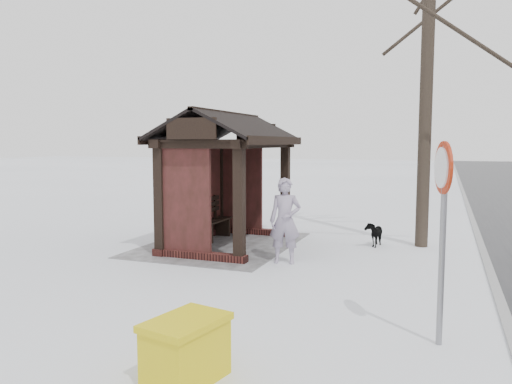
# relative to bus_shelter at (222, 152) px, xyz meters

# --- Properties ---
(ground) EXTENTS (120.00, 120.00, 0.00)m
(ground) POSITION_rel_bus_shelter_xyz_m (0.00, 0.16, -2.17)
(ground) COLOR white
(ground) RESTS_ON ground
(kerb) EXTENTS (120.00, 0.15, 0.06)m
(kerb) POSITION_rel_bus_shelter_xyz_m (0.00, 5.66, -2.16)
(kerb) COLOR gray
(kerb) RESTS_ON ground
(trampled_patch) EXTENTS (4.20, 3.20, 0.02)m
(trampled_patch) POSITION_rel_bus_shelter_xyz_m (0.00, -0.04, -2.16)
(trampled_patch) COLOR #98989E
(trampled_patch) RESTS_ON ground
(bus_shelter) EXTENTS (3.60, 2.40, 3.09)m
(bus_shelter) POSITION_rel_bus_shelter_xyz_m (0.00, 0.00, 0.00)
(bus_shelter) COLOR #361613
(bus_shelter) RESTS_ON ground
(pedestrian) EXTENTS (0.52, 0.69, 1.70)m
(pedestrian) POSITION_rel_bus_shelter_xyz_m (1.15, 1.89, -1.32)
(pedestrian) COLOR #988BA3
(pedestrian) RESTS_ON ground
(dog) EXTENTS (0.71, 0.37, 0.58)m
(dog) POSITION_rel_bus_shelter_xyz_m (-1.16, 3.33, -1.87)
(dog) COLOR black
(dog) RESTS_ON ground
(grit_bin) EXTENTS (0.95, 0.74, 0.65)m
(grit_bin) POSITION_rel_bus_shelter_xyz_m (6.24, 2.46, -1.84)
(grit_bin) COLOR #CFBA0C
(grit_bin) RESTS_ON ground
(road_sign) EXTENTS (0.60, 0.21, 2.41)m
(road_sign) POSITION_rel_bus_shelter_xyz_m (4.35, 4.80, -0.44)
(road_sign) COLOR gray
(road_sign) RESTS_ON ground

